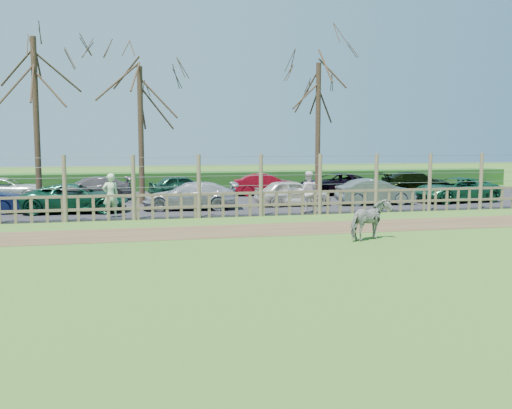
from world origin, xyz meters
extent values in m
plane|color=#5C913F|center=(0.00, 0.00, 0.00)|extent=(120.00, 120.00, 0.00)
cube|color=brown|center=(0.00, 4.50, 0.01)|extent=(34.00, 2.80, 0.01)
cube|color=#232326|center=(0.00, 14.50, 0.02)|extent=(44.00, 13.00, 0.04)
cube|color=#1E4716|center=(0.00, 21.50, 0.55)|extent=(46.00, 2.00, 1.10)
cube|color=brown|center=(0.00, 8.00, 0.45)|extent=(30.00, 0.06, 0.10)
cube|color=brown|center=(0.00, 8.00, 0.95)|extent=(30.00, 0.06, 0.10)
cylinder|color=brown|center=(-5.00, 8.00, 1.25)|extent=(0.16, 0.16, 2.50)
cylinder|color=brown|center=(-2.50, 8.00, 1.25)|extent=(0.16, 0.16, 2.50)
cylinder|color=brown|center=(0.00, 8.00, 1.25)|extent=(0.16, 0.16, 2.50)
cylinder|color=brown|center=(2.50, 8.00, 1.25)|extent=(0.16, 0.16, 2.50)
cylinder|color=brown|center=(5.00, 8.00, 1.25)|extent=(0.16, 0.16, 2.50)
cylinder|color=brown|center=(7.50, 8.00, 1.25)|extent=(0.16, 0.16, 2.50)
cylinder|color=brown|center=(10.00, 8.00, 1.25)|extent=(0.16, 0.16, 2.50)
cylinder|color=brown|center=(12.50, 8.00, 1.25)|extent=(0.16, 0.16, 2.50)
cylinder|color=gray|center=(0.00, 8.00, 1.25)|extent=(30.00, 0.02, 0.02)
cylinder|color=gray|center=(0.00, 8.00, 1.65)|extent=(30.00, 0.02, 0.02)
cylinder|color=gray|center=(0.00, 8.00, 2.05)|extent=(30.00, 0.02, 0.02)
cylinder|color=gray|center=(0.00, 8.00, 2.40)|extent=(30.00, 0.02, 0.02)
cylinder|color=#3D2B1E|center=(-6.50, 12.50, 3.75)|extent=(0.26, 0.26, 7.50)
cylinder|color=#3D2B1E|center=(-2.00, 13.50, 3.25)|extent=(0.26, 0.26, 6.50)
cylinder|color=#3D2B1E|center=(7.00, 14.00, 3.50)|extent=(0.26, 0.26, 7.00)
imported|color=gray|center=(4.41, 1.76, 0.62)|extent=(1.61, 1.30, 1.24)
imported|color=#BEEDAB|center=(-3.37, 8.71, 0.90)|extent=(0.71, 0.55, 1.72)
imported|color=white|center=(4.65, 8.49, 0.90)|extent=(1.01, 0.89, 1.72)
sphere|color=black|center=(6.76, 6.95, 0.11)|extent=(0.22, 0.22, 0.22)
sphere|color=black|center=(6.89, 6.95, 0.18)|extent=(0.11, 0.11, 0.11)
imported|color=#104831|center=(-4.84, 10.70, 0.64)|extent=(4.45, 2.29, 1.20)
imported|color=#B2B0B8|center=(-0.04, 10.65, 0.64)|extent=(4.30, 2.15, 1.20)
imported|color=silver|center=(4.76, 11.07, 0.64)|extent=(3.54, 1.45, 1.20)
imported|color=slate|center=(8.72, 10.67, 0.64)|extent=(3.70, 1.46, 1.20)
imported|color=#185638|center=(13.05, 10.83, 0.64)|extent=(4.51, 2.46, 1.20)
imported|color=white|center=(-8.53, 15.79, 0.64)|extent=(4.37, 2.10, 1.20)
imported|color=#64595A|center=(-4.49, 15.61, 0.64)|extent=(4.28, 2.09, 1.20)
imported|color=#1A4731|center=(0.18, 15.99, 0.64)|extent=(3.67, 1.85, 1.20)
imported|color=maroon|center=(4.86, 16.30, 0.64)|extent=(3.78, 1.75, 1.20)
imported|color=black|center=(8.65, 15.85, 0.64)|extent=(4.55, 2.56, 1.20)
imported|color=black|center=(13.88, 16.15, 0.64)|extent=(4.25, 1.99, 1.20)
camera|label=1|loc=(-2.92, -14.13, 2.97)|focal=40.00mm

